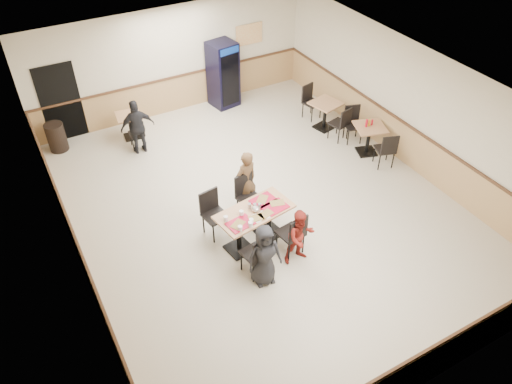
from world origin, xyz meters
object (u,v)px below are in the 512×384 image
back_table (130,122)px  pepsi_cooler (223,74)px  side_table_far (325,111)px  lone_diner (138,127)px  trash_bin (57,137)px  diner_woman_right (300,237)px  main_table (254,221)px  diner_woman_left (264,255)px  diner_man_opposite (246,181)px  side_table_near (369,135)px

back_table → pepsi_cooler: pepsi_cooler is taller
side_table_far → lone_diner: bearing=164.1°
trash_bin → pepsi_cooler: bearing=0.5°
back_table → pepsi_cooler: bearing=7.5°
diner_woman_right → side_table_far: size_ratio=1.42×
side_table_far → pepsi_cooler: pepsi_cooler is taller
main_table → diner_woman_left: bearing=-117.9°
diner_man_opposite → lone_diner: (-1.31, 3.29, -0.02)m
diner_man_opposite → side_table_near: bearing=175.3°
lone_diner → diner_man_opposite: bearing=115.6°
pepsi_cooler → trash_bin: (-4.82, -0.04, -0.58)m
side_table_near → pepsi_cooler: size_ratio=0.48×
diner_woman_left → diner_man_opposite: size_ratio=0.90×
main_table → diner_man_opposite: 1.09m
diner_woman_left → side_table_far: 5.75m
side_table_far → pepsi_cooler: bearing=125.6°
main_table → side_table_far: size_ratio=1.89×
pepsi_cooler → trash_bin: pepsi_cooler is taller
side_table_far → trash_bin: size_ratio=1.16×
side_table_far → trash_bin: side_table_far is taller
diner_man_opposite → back_table: size_ratio=2.12×
main_table → lone_diner: size_ratio=1.13×
pepsi_cooler → diner_woman_right: bearing=-112.2°
main_table → pepsi_cooler: bearing=61.1°
main_table → diner_woman_left: (-0.35, -1.01, 0.12)m
main_table → trash_bin: 6.11m
diner_woman_right → diner_man_opposite: size_ratio=0.83×
side_table_far → pepsi_cooler: size_ratio=0.46×
side_table_near → diner_man_opposite: bearing=-173.8°
lone_diner → side_table_far: lone_diner is taller
back_table → pepsi_cooler: size_ratio=0.37×
diner_man_opposite → side_table_far: 3.98m
side_table_far → back_table: size_ratio=1.24×
diner_woman_left → side_table_far: (4.18, 3.95, -0.16)m
diner_woman_right → side_table_far: 5.05m
diner_woman_left → diner_woman_right: bearing=14.7°
diner_woman_right → side_table_near: diner_woman_right is taller
main_table → back_table: size_ratio=2.34×
lone_diner → trash_bin: size_ratio=1.95×
main_table → side_table_far: 4.83m
main_table → side_table_far: bearing=28.8°
side_table_near → trash_bin: size_ratio=1.23×
main_table → diner_woman_left: diner_woman_left is taller
side_table_near → trash_bin: (-6.90, 4.01, -0.14)m
back_table → pepsi_cooler: (2.97, 0.39, 0.50)m
lone_diner → side_table_near: size_ratio=1.59×
diner_man_opposite → side_table_far: size_ratio=1.72×
diner_man_opposite → lone_diner: 3.54m
side_table_near → side_table_far: (-0.27, 1.52, 0.00)m
side_table_near → side_table_far: 1.54m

